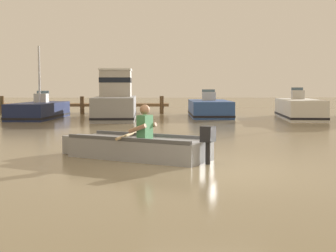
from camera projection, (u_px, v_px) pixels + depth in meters
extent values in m
plane|color=#7A6B4C|center=(207.00, 170.00, 9.15)|extent=(120.00, 120.00, 0.00)
cube|color=brown|center=(45.00, 105.00, 28.32)|extent=(14.56, 1.50, 0.16)
cylinder|color=brown|center=(2.00, 105.00, 27.57)|extent=(0.24, 0.24, 1.04)
cylinder|color=brown|center=(82.00, 105.00, 27.67)|extent=(0.24, 0.24, 1.01)
cylinder|color=brown|center=(162.00, 105.00, 27.77)|extent=(0.24, 0.24, 1.03)
cube|color=gray|center=(139.00, 148.00, 10.56)|extent=(3.23, 2.50, 0.44)
cube|color=gray|center=(77.00, 144.00, 11.39)|extent=(0.65, 0.72, 0.42)
cube|color=#4D4E51|center=(126.00, 139.00, 10.10)|extent=(2.67, 1.59, 0.08)
cube|color=#4D4E51|center=(151.00, 135.00, 10.99)|extent=(2.67, 1.59, 0.08)
cube|color=#A0A2A8|center=(143.00, 141.00, 10.50)|extent=(0.75, 1.02, 0.06)
cylinder|color=black|center=(208.00, 151.00, 9.76)|extent=(0.14, 0.14, 0.54)
cube|color=black|center=(208.00, 134.00, 9.74)|extent=(0.35, 0.36, 0.32)
cube|color=#3F7F4C|center=(145.00, 127.00, 10.45)|extent=(0.36, 0.40, 0.52)
sphere|color=#9E7051|center=(145.00, 110.00, 10.42)|extent=(0.22, 0.22, 0.22)
cylinder|color=#9E7051|center=(137.00, 129.00, 10.28)|extent=(0.41, 0.29, 0.23)
cylinder|color=#9E7051|center=(148.00, 127.00, 10.67)|extent=(0.41, 0.29, 0.23)
cylinder|color=tan|center=(129.00, 134.00, 10.84)|extent=(0.48, 1.97, 0.06)
cube|color=#19234C|center=(39.00, 111.00, 23.72)|extent=(2.16, 5.03, 0.79)
cube|color=black|center=(39.00, 116.00, 23.74)|extent=(2.20, 5.07, 0.10)
cube|color=beige|center=(41.00, 98.00, 24.04)|extent=(0.66, 0.55, 0.44)
cube|color=slate|center=(43.00, 94.00, 24.28)|extent=(0.62, 0.09, 0.36)
cylinder|color=silver|center=(39.00, 74.00, 23.70)|extent=(0.10, 0.10, 2.78)
cube|color=gray|center=(116.00, 108.00, 23.52)|extent=(2.06, 6.30, 1.09)
cube|color=black|center=(116.00, 115.00, 23.55)|extent=(2.10, 6.34, 0.10)
cube|color=#B2ADA3|center=(116.00, 84.00, 23.98)|extent=(1.54, 2.66, 1.28)
cube|color=black|center=(116.00, 80.00, 23.97)|extent=(1.57, 2.69, 0.24)
cube|color=white|center=(116.00, 70.00, 23.93)|extent=(1.62, 2.80, 0.08)
cube|color=#2D519E|center=(209.00, 109.00, 25.14)|extent=(2.04, 4.95, 0.84)
cube|color=black|center=(209.00, 114.00, 25.16)|extent=(2.08, 4.99, 0.10)
cube|color=beige|center=(209.00, 96.00, 25.46)|extent=(0.70, 0.51, 0.44)
cube|color=slate|center=(208.00, 93.00, 25.70)|extent=(0.69, 0.05, 0.36)
cube|color=white|center=(299.00, 109.00, 23.62)|extent=(2.27, 5.60, 0.95)
cube|color=black|center=(299.00, 115.00, 23.64)|extent=(2.31, 5.64, 0.10)
cube|color=#B2ADA3|center=(298.00, 95.00, 23.97)|extent=(0.63, 0.56, 0.44)
cube|color=slate|center=(297.00, 91.00, 24.21)|extent=(0.58, 0.11, 0.36)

